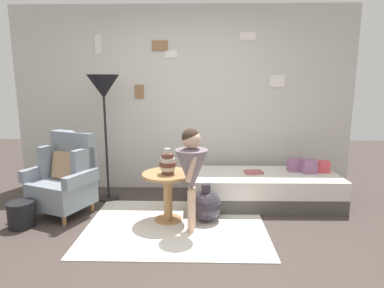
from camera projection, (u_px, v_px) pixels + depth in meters
The scene contains 15 objects.
ground_plane at pixel (173, 253), 3.00m from camera, with size 12.00×12.00×0.00m, color #423833.
gallery_wall at pixel (183, 100), 4.67m from camera, with size 4.80×0.12×2.60m.
rug at pixel (176, 226), 3.57m from camera, with size 1.94×1.47×0.01m, color silver.
armchair at pixel (66, 177), 3.87m from camera, with size 0.89×0.79×0.97m.
daybed at pixel (263, 189), 4.21m from camera, with size 1.91×0.82×0.40m.
pillow_head at pixel (321, 166), 4.24m from camera, with size 0.20×0.12×0.15m, color #D64C56.
pillow_mid at pixel (309, 166), 4.19m from camera, with size 0.18×0.12×0.18m, color gray.
pillow_back at pixel (295, 165), 4.28m from camera, with size 0.20×0.12×0.18m, color gray.
side_table at pixel (168, 187), 3.64m from camera, with size 0.57×0.57×0.56m.
vase_striped at pixel (168, 163), 3.56m from camera, with size 0.19×0.19×0.29m.
floor_lamp at pixel (104, 92), 4.15m from camera, with size 0.41×0.41×1.65m.
person_child at pixel (192, 167), 3.33m from camera, with size 0.34×0.34×1.10m.
book_on_daybed at pixel (254, 172), 4.19m from camera, with size 0.22×0.16×0.03m, color #AE5A5E.
demijohn_near at pixel (206, 206), 3.68m from camera, with size 0.35×0.35×0.44m.
magazine_basket at pixel (21, 214), 3.54m from camera, with size 0.28×0.28×0.28m, color black.
Camera 1 is at (0.24, -2.76, 1.56)m, focal length 30.43 mm.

